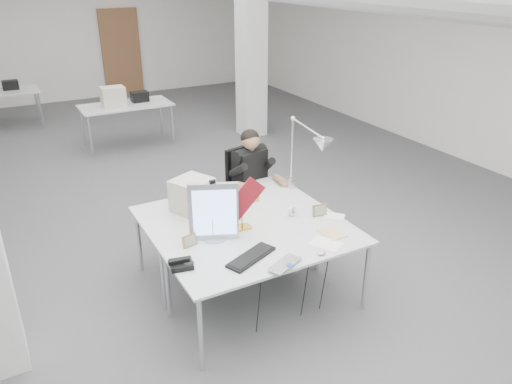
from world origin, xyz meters
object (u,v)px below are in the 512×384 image
seated_person (251,166)px  architect_lamp (305,155)px  desk_main (268,245)px  office_chair (249,195)px  desk_phone (181,265)px  beige_monitor (192,195)px  monitor (214,212)px  laptop (290,267)px  bankers_lamp (242,212)px

seated_person → architect_lamp: 0.83m
desk_main → architect_lamp: size_ratio=1.92×
desk_main → office_chair: 1.60m
desk_phone → beige_monitor: (0.49, 0.94, 0.15)m
seated_person → desk_main: bearing=-125.3°
office_chair → desk_phone: (-1.40, -1.45, 0.26)m
desk_main → seated_person: (0.58, 1.43, 0.16)m
seated_person → monitor: bearing=-144.2°
laptop → architect_lamp: (0.88, 1.13, 0.46)m
bankers_lamp → architect_lamp: architect_lamp is taller
bankers_lamp → desk_main: bearing=-77.4°
seated_person → beige_monitor: 1.02m
monitor → desk_main: bearing=-16.1°
seated_person → monitor: size_ratio=1.59×
monitor → laptop: size_ratio=1.65×
desk_phone → seated_person: bearing=56.4°
desk_main → seated_person: bearing=67.9°
desk_main → bankers_lamp: bankers_lamp is taller
bankers_lamp → beige_monitor: (-0.26, 0.59, -0.01)m
desk_main → architect_lamp: 1.20m
monitor → desk_phone: monitor is taller
monitor → desk_phone: bearing=-122.1°
office_chair → architect_lamp: bearing=-84.2°
office_chair → desk_phone: office_chair is taller
seated_person → laptop: size_ratio=2.63×
desk_main → laptop: (-0.04, -0.42, 0.03)m
beige_monitor → architect_lamp: bearing=-37.1°
desk_main → seated_person: 1.55m
bankers_lamp → desk_phone: bankers_lamp is taller
office_chair → architect_lamp: architect_lamp is taller
monitor → laptop: monitor is taller
monitor → architect_lamp: architect_lamp is taller
office_chair → bankers_lamp: bankers_lamp is taller
office_chair → laptop: 2.01m
desk_main → bankers_lamp: (-0.07, 0.38, 0.19)m
architect_lamp → seated_person: bearing=91.3°
seated_person → desk_phone: bearing=-148.0°
beige_monitor → architect_lamp: 1.24m
office_chair → seated_person: 0.38m
beige_monitor → monitor: bearing=-119.4°
office_chair → beige_monitor: (-0.91, -0.51, 0.40)m
monitor → architect_lamp: bearing=41.2°
laptop → bankers_lamp: bankers_lamp is taller
monitor → seated_person: bearing=72.5°
monitor → bankers_lamp: (0.32, 0.06, -0.10)m
desk_main → laptop: laptop is taller
monitor → bankers_lamp: bearing=34.3°
laptop → desk_phone: size_ratio=1.80×
laptop → beige_monitor: (-0.29, 1.39, 0.16)m
laptop → architect_lamp: size_ratio=0.36×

